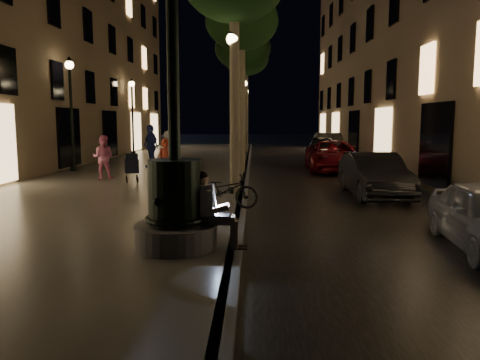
{
  "coord_description": "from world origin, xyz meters",
  "views": [
    {
      "loc": [
        0.32,
        -5.71,
        2.34
      ],
      "look_at": [
        0.06,
        3.0,
        1.23
      ],
      "focal_mm": 35.0,
      "sensor_mm": 36.0,
      "label": 1
    }
  ],
  "objects_px": {
    "lamp_curb_a": "(233,89)",
    "tree_far": "(246,58)",
    "tree_second": "(242,22)",
    "car_third": "(334,156)",
    "tree_third": "(243,49)",
    "car_rear": "(322,150)",
    "pedestrian_pink": "(103,157)",
    "bicycle": "(225,190)",
    "lamp_curb_c": "(244,106)",
    "car_second": "(374,175)",
    "lamp_left_c": "(132,106)",
    "lamp_curb_b": "(241,101)",
    "fountain_lamppost": "(175,189)",
    "lamp_curb_d": "(246,109)",
    "stroller": "(132,166)",
    "pedestrian_red": "(167,164)",
    "seated_man_laptop": "(212,207)",
    "pedestrian_white": "(170,151)",
    "lamp_left_b": "(71,99)",
    "pedestrian_blue": "(151,146)",
    "car_fifth": "(329,145)"
  },
  "relations": [
    {
      "from": "lamp_curb_a",
      "to": "tree_far",
      "type": "bearing_deg",
      "value": 89.75
    },
    {
      "from": "tree_second",
      "to": "car_third",
      "type": "xyz_separation_m",
      "value": [
        4.2,
        1.96,
        -5.63
      ]
    },
    {
      "from": "tree_third",
      "to": "car_rear",
      "type": "relative_size",
      "value": 1.55
    },
    {
      "from": "tree_second",
      "to": "pedestrian_pink",
      "type": "height_order",
      "value": "tree_second"
    },
    {
      "from": "tree_far",
      "to": "bicycle",
      "type": "distance_m",
      "value": 21.14
    },
    {
      "from": "car_rear",
      "to": "pedestrian_pink",
      "type": "relative_size",
      "value": 2.88
    },
    {
      "from": "tree_third",
      "to": "lamp_curb_c",
      "type": "xyz_separation_m",
      "value": [
        0.0,
        4.0,
        -2.9
      ]
    },
    {
      "from": "car_second",
      "to": "car_third",
      "type": "xyz_separation_m",
      "value": [
        0.0,
        7.33,
        0.02
      ]
    },
    {
      "from": "car_second",
      "to": "bicycle",
      "type": "bearing_deg",
      "value": -146.74
    },
    {
      "from": "car_rear",
      "to": "pedestrian_pink",
      "type": "xyz_separation_m",
      "value": [
        -9.42,
        -9.77,
        0.33
      ]
    },
    {
      "from": "lamp_left_c",
      "to": "car_third",
      "type": "xyz_separation_m",
      "value": [
        11.4,
        -8.04,
        -2.53
      ]
    },
    {
      "from": "lamp_curb_b",
      "to": "car_second",
      "type": "bearing_deg",
      "value": -59.76
    },
    {
      "from": "fountain_lamppost",
      "to": "lamp_curb_d",
      "type": "xyz_separation_m",
      "value": [
        0.7,
        30.0,
        2.02
      ]
    },
    {
      "from": "bicycle",
      "to": "tree_far",
      "type": "bearing_deg",
      "value": 10.47
    },
    {
      "from": "car_second",
      "to": "car_rear",
      "type": "xyz_separation_m",
      "value": [
        0.18,
        12.45,
        -0.01
      ]
    },
    {
      "from": "fountain_lamppost",
      "to": "lamp_curb_b",
      "type": "relative_size",
      "value": 1.08
    },
    {
      "from": "lamp_curb_c",
      "to": "stroller",
      "type": "distance_m",
      "value": 14.19
    },
    {
      "from": "lamp_curb_a",
      "to": "lamp_left_c",
      "type": "bearing_deg",
      "value": 113.93
    },
    {
      "from": "tree_second",
      "to": "pedestrian_red",
      "type": "height_order",
      "value": "tree_second"
    },
    {
      "from": "fountain_lamppost",
      "to": "stroller",
      "type": "xyz_separation_m",
      "value": [
        -2.98,
        8.52,
        -0.45
      ]
    },
    {
      "from": "stroller",
      "to": "car_rear",
      "type": "height_order",
      "value": "car_rear"
    },
    {
      "from": "seated_man_laptop",
      "to": "pedestrian_white",
      "type": "relative_size",
      "value": 0.76
    },
    {
      "from": "lamp_curb_b",
      "to": "lamp_left_c",
      "type": "distance_m",
      "value": 10.7
    },
    {
      "from": "seated_man_laptop",
      "to": "tree_third",
      "type": "xyz_separation_m",
      "value": [
        0.09,
        18.0,
        5.24
      ]
    },
    {
      "from": "fountain_lamppost",
      "to": "lamp_left_b",
      "type": "relative_size",
      "value": 1.08
    },
    {
      "from": "bicycle",
      "to": "seated_man_laptop",
      "type": "bearing_deg",
      "value": -168.84
    },
    {
      "from": "fountain_lamppost",
      "to": "lamp_left_b",
      "type": "distance_m",
      "value": 13.75
    },
    {
      "from": "pedestrian_pink",
      "to": "lamp_left_b",
      "type": "bearing_deg",
      "value": -54.72
    },
    {
      "from": "tree_third",
      "to": "bicycle",
      "type": "bearing_deg",
      "value": -90.4
    },
    {
      "from": "fountain_lamppost",
      "to": "pedestrian_pink",
      "type": "height_order",
      "value": "fountain_lamppost"
    },
    {
      "from": "bicycle",
      "to": "pedestrian_blue",
      "type": "bearing_deg",
      "value": 33.01
    },
    {
      "from": "pedestrian_red",
      "to": "tree_third",
      "type": "bearing_deg",
      "value": 60.42
    },
    {
      "from": "tree_third",
      "to": "pedestrian_red",
      "type": "height_order",
      "value": "tree_third"
    },
    {
      "from": "bicycle",
      "to": "lamp_curb_b",
      "type": "bearing_deg",
      "value": 10.42
    },
    {
      "from": "lamp_curb_a",
      "to": "car_rear",
      "type": "xyz_separation_m",
      "value": [
        4.48,
        13.07,
        -2.56
      ]
    },
    {
      "from": "lamp_curb_b",
      "to": "pedestrian_pink",
      "type": "bearing_deg",
      "value": -136.44
    },
    {
      "from": "seated_man_laptop",
      "to": "tree_third",
      "type": "distance_m",
      "value": 18.75
    },
    {
      "from": "tree_second",
      "to": "pedestrian_red",
      "type": "xyz_separation_m",
      "value": [
        -2.23,
        -5.13,
        -5.34
      ]
    },
    {
      "from": "seated_man_laptop",
      "to": "lamp_curb_c",
      "type": "distance_m",
      "value": 22.12
    },
    {
      "from": "tree_third",
      "to": "lamp_curb_a",
      "type": "relative_size",
      "value": 1.5
    },
    {
      "from": "stroller",
      "to": "car_fifth",
      "type": "distance_m",
      "value": 17.21
    },
    {
      "from": "lamp_curb_a",
      "to": "stroller",
      "type": "distance_m",
      "value": 5.1
    },
    {
      "from": "car_fifth",
      "to": "pedestrian_red",
      "type": "bearing_deg",
      "value": -114.66
    },
    {
      "from": "tree_second",
      "to": "tree_far",
      "type": "distance_m",
      "value": 12.0
    },
    {
      "from": "lamp_left_b",
      "to": "car_fifth",
      "type": "relative_size",
      "value": 1.03
    },
    {
      "from": "lamp_curb_b",
      "to": "car_rear",
      "type": "xyz_separation_m",
      "value": [
        4.48,
        5.07,
        -2.56
      ]
    },
    {
      "from": "car_third",
      "to": "pedestrian_blue",
      "type": "xyz_separation_m",
      "value": [
        -8.42,
        -0.36,
        0.48
      ]
    },
    {
      "from": "tree_second",
      "to": "car_third",
      "type": "bearing_deg",
      "value": 24.99
    },
    {
      "from": "fountain_lamppost",
      "to": "tree_far",
      "type": "relative_size",
      "value": 0.69
    },
    {
      "from": "lamp_curb_b",
      "to": "pedestrian_pink",
      "type": "xyz_separation_m",
      "value": [
        -4.94,
        -4.7,
        -2.23
      ]
    }
  ]
}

